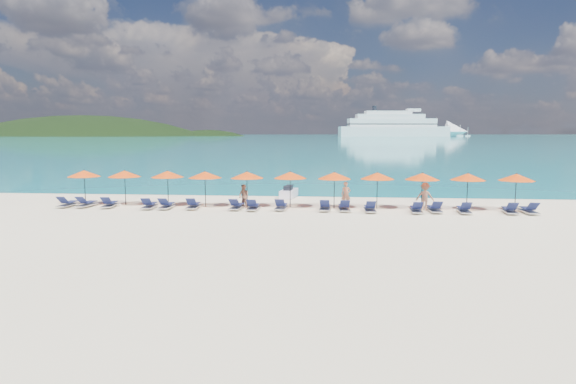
{
  "coord_description": "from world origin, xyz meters",
  "views": [
    {
      "loc": [
        2.52,
        -24.68,
        4.66
      ],
      "look_at": [
        0.0,
        3.0,
        1.2
      ],
      "focal_mm": 30.0,
      "sensor_mm": 36.0,
      "label": 1
    }
  ],
  "objects": [
    {
      "name": "jetski",
      "position": [
        -0.53,
        9.37,
        0.35
      ],
      "size": [
        1.19,
        2.5,
        0.86
      ],
      "rotation": [
        0.0,
        0.0,
        -0.12
      ],
      "color": "white",
      "rests_on": "ground"
    },
    {
      "name": "umbrella_6",
      "position": [
        2.69,
        4.8,
        2.02
      ],
      "size": [
        2.1,
        2.1,
        2.28
      ],
      "color": "black",
      "rests_on": "ground"
    },
    {
      "name": "headland_small",
      "position": [
        -150.0,
        560.0,
        -35.0
      ],
      "size": [
        162.0,
        126.0,
        85.5
      ],
      "color": "black",
      "rests_on": "ground"
    },
    {
      "name": "umbrella_10",
      "position": [
        13.41,
        4.71,
        2.02
      ],
      "size": [
        2.1,
        2.1,
        2.28
      ],
      "color": "black",
      "rests_on": "ground"
    },
    {
      "name": "lounger_11",
      "position": [
        4.78,
        3.48,
        0.24
      ],
      "size": [
        0.66,
        1.71,
        0.66
      ],
      "rotation": [
        0.0,
        0.0,
        0.02
      ],
      "color": "silver",
      "rests_on": "ground"
    },
    {
      "name": "umbrella_7",
      "position": [
        5.31,
        4.92,
        2.02
      ],
      "size": [
        2.1,
        2.1,
        2.28
      ],
      "color": "black",
      "rests_on": "ground"
    },
    {
      "name": "ground",
      "position": [
        0.0,
        0.0,
        0.0
      ],
      "size": [
        1400.0,
        1400.0,
        0.0
      ],
      "primitive_type": "plane",
      "color": "beige"
    },
    {
      "name": "umbrella_5",
      "position": [
        -0.04,
        4.92,
        2.02
      ],
      "size": [
        2.1,
        2.1,
        2.28
      ],
      "color": "black",
      "rests_on": "ground"
    },
    {
      "name": "lounger_15",
      "position": [
        12.75,
        3.64,
        0.24
      ],
      "size": [
        0.79,
        1.75,
        0.66
      ],
      "rotation": [
        0.0,
        0.0,
        -0.1
      ],
      "color": "silver",
      "rests_on": "ground"
    },
    {
      "name": "sailboat_near",
      "position": [
        140.23,
        512.5,
        1.29
      ],
      "size": [
        6.83,
        2.28,
        12.53
      ],
      "color": "silver",
      "rests_on": "ground"
    },
    {
      "name": "lounger_13",
      "position": [
        8.54,
        3.69,
        0.24
      ],
      "size": [
        0.65,
        1.71,
        0.66
      ],
      "rotation": [
        0.0,
        0.0,
        0.02
      ],
      "color": "silver",
      "rests_on": "ground"
    },
    {
      "name": "cruise_ship",
      "position": [
        82.23,
        517.36,
        10.34
      ],
      "size": [
        144.47,
        42.22,
        39.73
      ],
      "rotation": [
        0.0,
        0.0,
        0.14
      ],
      "color": "silver",
      "rests_on": "ground"
    },
    {
      "name": "sea",
      "position": [
        0.0,
        660.0,
        0.01
      ],
      "size": [
        1600.0,
        1300.0,
        0.01
      ],
      "primitive_type": "cube",
      "color": "#1FA9B2",
      "rests_on": "ground"
    },
    {
      "name": "beachgoer_c",
      "position": [
        8.12,
        4.51,
        0.84
      ],
      "size": [
        1.18,
        0.79,
        1.67
      ],
      "primitive_type": "imported",
      "rotation": [
        0.0,
        0.0,
        2.85
      ],
      "color": "tan",
      "rests_on": "ground"
    },
    {
      "name": "umbrella_1",
      "position": [
        -10.71,
        4.95,
        2.02
      ],
      "size": [
        2.1,
        2.1,
        2.28
      ],
      "color": "black",
      "rests_on": "ground"
    },
    {
      "name": "umbrella_3",
      "position": [
        -5.38,
        4.72,
        2.02
      ],
      "size": [
        2.1,
        2.1,
        2.28
      ],
      "color": "black",
      "rests_on": "ground"
    },
    {
      "name": "beachgoer_b",
      "position": [
        -2.86,
        4.34,
        0.73
      ],
      "size": [
        0.82,
        0.73,
        1.47
      ],
      "primitive_type": "imported",
      "rotation": [
        0.0,
        0.0,
        -0.57
      ],
      "color": "tan",
      "rests_on": "ground"
    },
    {
      "name": "lounger_5",
      "position": [
        -5.88,
        3.71,
        0.24
      ],
      "size": [
        0.72,
        1.73,
        0.66
      ],
      "rotation": [
        0.0,
        0.0,
        0.06
      ],
      "color": "silver",
      "rests_on": "ground"
    },
    {
      "name": "lounger_6",
      "position": [
        -3.19,
        3.67,
        0.24
      ],
      "size": [
        0.77,
        1.75,
        0.66
      ],
      "rotation": [
        0.0,
        0.0,
        -0.09
      ],
      "color": "silver",
      "rests_on": "ground"
    },
    {
      "name": "sailboat_far",
      "position": [
        153.48,
        531.51,
        1.03
      ],
      "size": [
        5.45,
        1.82,
        9.99
      ],
      "color": "silver",
      "rests_on": "ground"
    },
    {
      "name": "umbrella_0",
      "position": [
        -13.38,
        4.88,
        2.02
      ],
      "size": [
        2.1,
        2.1,
        2.28
      ],
      "color": "black",
      "rests_on": "ground"
    },
    {
      "name": "lounger_8",
      "position": [
        -0.49,
        3.79,
        0.24
      ],
      "size": [
        0.69,
        1.72,
        0.66
      ],
      "rotation": [
        0.0,
        0.0,
        -0.04
      ],
      "color": "silver",
      "rests_on": "ground"
    },
    {
      "name": "umbrella_4",
      "position": [
        -2.73,
        4.77,
        2.02
      ],
      "size": [
        2.1,
        2.1,
        2.28
      ],
      "color": "black",
      "rests_on": "ground"
    },
    {
      "name": "lounger_1",
      "position": [
        -12.74,
        3.78,
        0.24
      ],
      "size": [
        0.75,
        1.74,
        0.66
      ],
      "rotation": [
        0.0,
        0.0,
        -0.08
      ],
      "color": "silver",
      "rests_on": "ground"
    },
    {
      "name": "lounger_2",
      "position": [
        -11.23,
        3.75,
        0.24
      ],
      "size": [
        0.79,
        1.76,
        0.66
      ],
      "rotation": [
        0.0,
        0.0,
        0.1
      ],
      "color": "silver",
      "rests_on": "ground"
    },
    {
      "name": "lounger_7",
      "position": [
        -2.16,
        3.51,
        0.24
      ],
      "size": [
        0.63,
        1.7,
        0.66
      ],
      "rotation": [
        0.0,
        0.0,
        0.01
      ],
      "color": "silver",
      "rests_on": "ground"
    },
    {
      "name": "umbrella_8",
      "position": [
        7.97,
        4.76,
        2.02
      ],
      "size": [
        2.1,
        2.1,
        2.28
      ],
      "color": "black",
      "rests_on": "ground"
    },
    {
      "name": "umbrella_2",
      "position": [
        -7.87,
        4.93,
        2.02
      ],
      "size": [
        2.1,
        2.1,
        2.28
      ],
      "color": "black",
      "rests_on": "ground"
    },
    {
      "name": "lounger_16",
      "position": [
        13.84,
        3.73,
        0.24
      ],
      "size": [
        0.63,
        1.7,
        0.66
      ],
      "rotation": [
        0.0,
        0.0,
        0.0
      ],
      "color": "silver",
      "rests_on": "ground"
    },
    {
      "name": "lounger_0",
      "position": [
        -13.94,
        3.71,
        0.24
      ],
      "size": [
        0.66,
        1.71,
        0.66
      ],
      "rotation": [
        0.0,
        0.0,
        -0.02
      ],
      "color": "silver",
      "rests_on": "ground"
    },
    {
      "name": "beachgoer_a",
      "position": [
        3.43,
        5.24,
        0.8
      ],
      "size": [
        0.59,
        0.4,
        1.6
      ],
      "primitive_type": "imported",
      "rotation": [
        0.0,
        0.0,
        0.03
      ],
      "color": "tan",
      "rests_on": "ground"
    },
    {
      "name": "lounger_12",
      "position": [
        7.44,
        3.39,
        0.24
      ],
      "size": [
        0.7,
        1.73,
        0.66
      ],
      "rotation": [
        0.0,
        0.0,
        -0.05
      ],
      "color": "silver",
      "rests_on": "ground"
    },
    {
      "name": "lounger_14",
      "position": [
        10.17,
        3.52,
        0.24
      ],
      "size": [
        0.73,
        1.74,
        0.66
      ],
      "rotation": [
        0.0,
        0.0,
        -0.06
      ],
      "color": "silver",
      "rests_on": "ground"
    },
    {
      "name": "lounger_3",
      "position": [
        -8.58,
        3.5,
        0.24
      ],
      "size": [
        0.75,
        1.74,
        0.66
      ],
      "rotation": [
        0.0,
        0.0,
        0.08
      ],
      "color": "silver",
      "rests_on": "ground"
    },
    {
      "name": "lounger_4",
      "position": [
        -7.51,
        3.55,
        0.24
      ],
      "size": [
        0.64,
        1.71,
        0.66
      ],
      "rotation": [
        0.0,
        0.0,
        0.01
      ],
      "color": "silver",
      "rests_on": "ground"
    },
    {
      "name": "umbrella_9",
      "position": [
        10.64,
        4.79,
        2.02
      ],
      "size": [
        2.1,
        2.1,
        2.28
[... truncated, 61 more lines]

